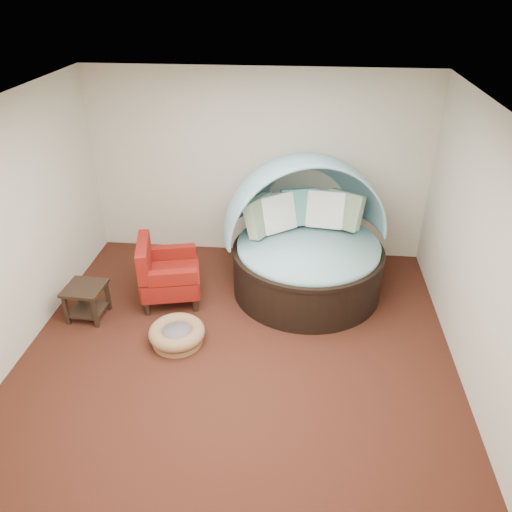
# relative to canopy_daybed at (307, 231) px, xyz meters

# --- Properties ---
(floor) EXTENTS (5.00, 5.00, 0.00)m
(floor) POSITION_rel_canopy_daybed_xyz_m (-0.75, -1.52, -0.87)
(floor) COLOR #451F13
(floor) RESTS_ON ground
(wall_back) EXTENTS (5.00, 0.00, 5.00)m
(wall_back) POSITION_rel_canopy_daybed_xyz_m (-0.75, 0.98, 0.53)
(wall_back) COLOR beige
(wall_back) RESTS_ON floor
(wall_front) EXTENTS (5.00, 0.00, 5.00)m
(wall_front) POSITION_rel_canopy_daybed_xyz_m (-0.75, -4.02, 0.53)
(wall_front) COLOR beige
(wall_front) RESTS_ON floor
(wall_left) EXTENTS (0.00, 5.00, 5.00)m
(wall_left) POSITION_rel_canopy_daybed_xyz_m (-3.25, -1.52, 0.53)
(wall_left) COLOR beige
(wall_left) RESTS_ON floor
(wall_right) EXTENTS (0.00, 5.00, 5.00)m
(wall_right) POSITION_rel_canopy_daybed_xyz_m (1.75, -1.52, 0.53)
(wall_right) COLOR beige
(wall_right) RESTS_ON floor
(ceiling) EXTENTS (5.00, 5.00, 0.00)m
(ceiling) POSITION_rel_canopy_daybed_xyz_m (-0.75, -1.52, 1.93)
(ceiling) COLOR white
(ceiling) RESTS_ON wall_back
(canopy_daybed) EXTENTS (2.55, 2.50, 1.87)m
(canopy_daybed) POSITION_rel_canopy_daybed_xyz_m (0.00, 0.00, 0.00)
(canopy_daybed) COLOR black
(canopy_daybed) RESTS_ON floor
(pet_basket) EXTENTS (0.78, 0.78, 0.24)m
(pet_basket) POSITION_rel_canopy_daybed_xyz_m (-1.49, -1.41, -0.74)
(pet_basket) COLOR brown
(pet_basket) RESTS_ON floor
(red_armchair) EXTENTS (0.93, 0.93, 0.91)m
(red_armchair) POSITION_rel_canopy_daybed_xyz_m (-1.84, -0.54, -0.45)
(red_armchair) COLOR black
(red_armchair) RESTS_ON floor
(side_table) EXTENTS (0.50, 0.50, 0.46)m
(side_table) POSITION_rel_canopy_daybed_xyz_m (-2.75, -1.02, -0.57)
(side_table) COLOR black
(side_table) RESTS_ON floor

